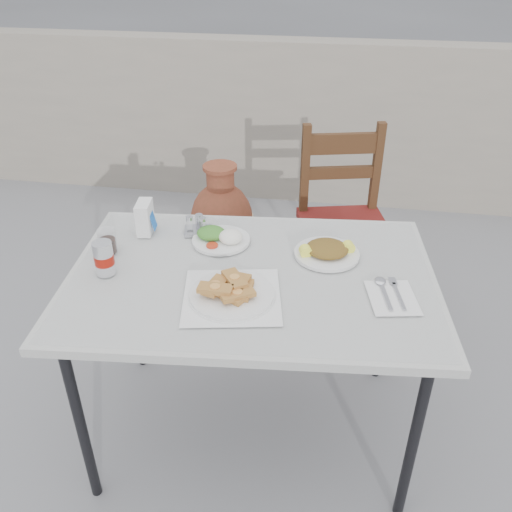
% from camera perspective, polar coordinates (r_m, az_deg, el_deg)
% --- Properties ---
extents(ground, '(80.00, 80.00, 0.00)m').
position_cam_1_polar(ground, '(2.49, -3.04, -18.42)').
color(ground, '#5E5E61').
rests_on(ground, ground).
extents(cafe_table, '(1.42, 1.04, 0.82)m').
position_cam_1_polar(cafe_table, '(2.01, -0.49, -3.19)').
color(cafe_table, black).
rests_on(cafe_table, ground).
extents(pide_plate, '(0.39, 0.39, 0.07)m').
position_cam_1_polar(pide_plate, '(1.85, -2.57, -3.55)').
color(pide_plate, white).
rests_on(pide_plate, cafe_table).
extents(salad_rice_plate, '(0.23, 0.23, 0.06)m').
position_cam_1_polar(salad_rice_plate, '(2.17, -3.78, 2.02)').
color(salad_rice_plate, silver).
rests_on(salad_rice_plate, cafe_table).
extents(salad_chopped_plate, '(0.25, 0.25, 0.05)m').
position_cam_1_polar(salad_chopped_plate, '(2.09, 7.48, 0.56)').
color(salad_chopped_plate, silver).
rests_on(salad_chopped_plate, cafe_table).
extents(soda_can, '(0.07, 0.07, 0.13)m').
position_cam_1_polar(soda_can, '(2.02, -15.71, -0.21)').
color(soda_can, silver).
rests_on(soda_can, cafe_table).
extents(cola_glass, '(0.07, 0.07, 0.10)m').
position_cam_1_polar(cola_glass, '(2.16, -15.36, 1.37)').
color(cola_glass, white).
rests_on(cola_glass, cafe_table).
extents(napkin_holder, '(0.08, 0.12, 0.13)m').
position_cam_1_polar(napkin_holder, '(2.26, -11.62, 4.00)').
color(napkin_holder, white).
rests_on(napkin_holder, cafe_table).
extents(condiment_caddy, '(0.13, 0.11, 0.08)m').
position_cam_1_polar(condiment_caddy, '(2.24, -6.15, 3.09)').
color(condiment_caddy, '#BABAC2').
rests_on(condiment_caddy, cafe_table).
extents(cutlery_napkin, '(0.19, 0.23, 0.02)m').
position_cam_1_polar(cutlery_napkin, '(1.92, 13.97, -3.94)').
color(cutlery_napkin, white).
rests_on(cutlery_napkin, cafe_table).
extents(chair, '(0.55, 0.55, 1.03)m').
position_cam_1_polar(chair, '(2.95, 9.15, 3.50)').
color(chair, '#3D1E10').
rests_on(chair, ground).
extents(terracotta_urn, '(0.40, 0.40, 0.69)m').
position_cam_1_polar(terracotta_urn, '(3.39, -3.61, 3.73)').
color(terracotta_urn, brown).
rests_on(terracotta_urn, ground).
extents(back_wall, '(6.00, 0.25, 1.20)m').
position_cam_1_polar(back_wall, '(4.27, 4.00, 13.84)').
color(back_wall, gray).
rests_on(back_wall, ground).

